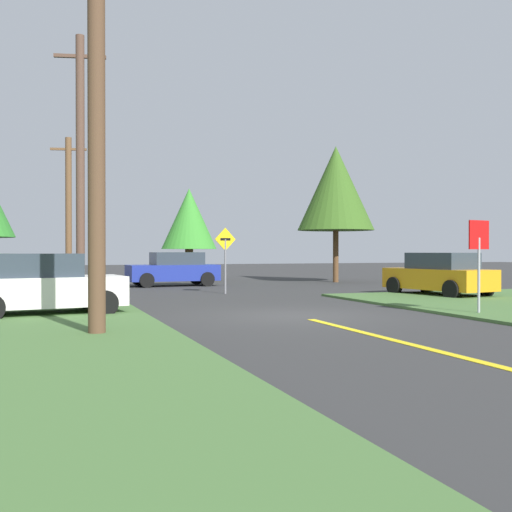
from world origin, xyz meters
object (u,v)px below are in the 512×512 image
Objects in this scene: oak_tree_left at (336,188)px; utility_pole_far at (69,209)px; direction_sign at (225,253)px; car_approaching_junction at (174,269)px; utility_pole_near at (96,126)px; utility_pole_mid at (80,164)px; oak_tree_right at (189,219)px; parked_car_near_building at (42,285)px; stop_sign at (479,249)px; car_on_crossroad at (439,275)px.

utility_pole_far is at bearing 167.16° from oak_tree_left.
utility_pole_far is 11.28m from direction_sign.
car_approaching_junction is 17.66m from utility_pole_near.
utility_pole_mid is 1.77× the size of oak_tree_right.
parked_car_near_building is 0.51× the size of utility_pole_near.
stop_sign is 17.38m from oak_tree_left.
car_approaching_junction is 0.60× the size of oak_tree_left.
car_on_crossroad is at bearing -14.98° from utility_pole_mid.
parked_car_near_building is (-10.70, 3.72, -0.95)m from stop_sign.
utility_pole_near is 3.12× the size of direction_sign.
utility_pole_near reaches higher than oak_tree_left.
car_on_crossroad is at bearing -129.72° from stop_sign.
oak_tree_right is (-6.98, 4.58, -1.56)m from oak_tree_left.
utility_pole_near is (-13.00, -6.75, 3.33)m from car_on_crossroad.
oak_tree_left is at bearing -179.42° from car_approaching_junction.
stop_sign is 0.27× the size of utility_pole_mid.
utility_pole_near is at bearing -129.33° from oak_tree_left.
oak_tree_left is 8.50m from oak_tree_right.
utility_pole_far is (0.42, 20.27, -0.30)m from utility_pole_near.
utility_pole_far is at bearing 77.79° from parked_car_near_building.
direction_sign is at bearing -141.53° from oak_tree_left.
oak_tree_right reaches higher than stop_sign.
parked_car_near_building is (-13.98, -2.38, -0.00)m from car_on_crossroad.
utility_pole_near is 0.87× the size of utility_pole_mid.
direction_sign is at bearing -96.23° from oak_tree_right.
utility_pole_near is 1.54× the size of oak_tree_right.
stop_sign is 0.96× the size of direction_sign.
car_on_crossroad is 8.18m from direction_sign.
direction_sign is 11.01m from oak_tree_left.
direction_sign is at bearing 94.37° from car_approaching_junction.
direction_sign reaches higher than car_on_crossroad.
oak_tree_left is (13.64, -3.11, 1.21)m from utility_pole_far.
car_on_crossroad and car_approaching_junction have the same top height.
parked_car_near_building is 9.32m from direction_sign.
parked_car_near_building is at bearing 89.10° from car_on_crossroad.
oak_tree_right is at bearing 146.72° from oak_tree_left.
oak_tree_left is at bearing -16.31° from car_on_crossroad.
utility_pole_mid is (-4.74, -6.45, 3.97)m from car_approaching_junction.
car_on_crossroad is 1.06× the size of parked_car_near_building.
car_approaching_junction is 6.04m from direction_sign.
car_approaching_junction is 0.54× the size of utility_pole_near.
utility_pole_mid is 13.48m from oak_tree_right.
oak_tree_left is at bearing 27.13° from utility_pole_mid.
car_on_crossroad is 15.02m from utility_pole_near.
car_on_crossroad is 1.01× the size of car_approaching_junction.
car_on_crossroad is at bearing 27.42° from utility_pole_near.
parked_car_near_building is 0.56× the size of utility_pole_far.
stop_sign reaches higher than parked_car_near_building.
car_approaching_junction is at bearing -111.08° from oak_tree_right.
utility_pole_far reaches higher than oak_tree_left.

